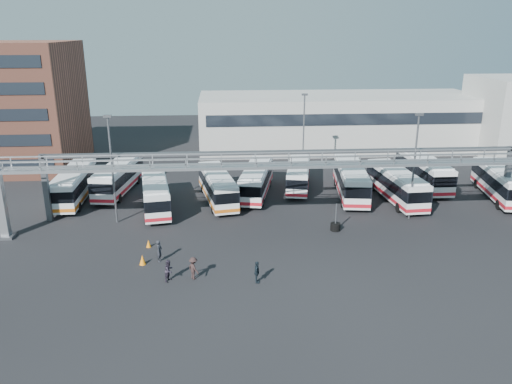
{
  "coord_description": "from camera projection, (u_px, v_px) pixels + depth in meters",
  "views": [
    {
      "loc": [
        -5.98,
        -36.91,
        17.45
      ],
      "look_at": [
        -2.92,
        6.0,
        3.37
      ],
      "focal_mm": 35.0,
      "sensor_mm": 36.0,
      "label": 1
    }
  ],
  "objects": [
    {
      "name": "bus_3",
      "position": [
        217.0,
        185.0,
        52.45
      ],
      "size": [
        4.33,
        10.91,
        3.23
      ],
      "rotation": [
        0.0,
        0.0,
        0.18
      ],
      "color": "silver",
      "rests_on": "ground"
    },
    {
      "name": "apartment_building",
      "position": [
        3.0,
        106.0,
        64.47
      ],
      "size": [
        18.0,
        15.0,
        16.0
      ],
      "primitive_type": "cube",
      "color": "brown",
      "rests_on": "ground"
    },
    {
      "name": "light_pole_left",
      "position": [
        112.0,
        164.0,
        45.54
      ],
      "size": [
        0.7,
        0.35,
        10.21
      ],
      "color": "#4C4F54",
      "rests_on": "ground"
    },
    {
      "name": "pedestrian_a",
      "position": [
        159.0,
        251.0,
        39.13
      ],
      "size": [
        0.53,
        0.71,
        1.77
      ],
      "primitive_type": "imported",
      "rotation": [
        0.0,
        0.0,
        1.39
      ],
      "color": "#22232A",
      "rests_on": "ground"
    },
    {
      "name": "bus_9",
      "position": [
        500.0,
        182.0,
        53.37
      ],
      "size": [
        4.51,
        11.46,
        3.4
      ],
      "rotation": [
        0.0,
        0.0,
        -0.18
      ],
      "color": "silver",
      "rests_on": "ground"
    },
    {
      "name": "bus_0",
      "position": [
        74.0,
        184.0,
        52.73
      ],
      "size": [
        2.85,
        11.14,
        3.37
      ],
      "rotation": [
        0.0,
        0.0,
        0.03
      ],
      "color": "silver",
      "rests_on": "ground"
    },
    {
      "name": "pedestrian_b",
      "position": [
        169.0,
        270.0,
        36.08
      ],
      "size": [
        0.93,
        1.0,
        1.65
      ],
      "primitive_type": "imported",
      "rotation": [
        0.0,
        0.0,
        1.09
      ],
      "color": "#26202C",
      "rests_on": "ground"
    },
    {
      "name": "tire_stack",
      "position": [
        335.0,
        226.0,
        45.24
      ],
      "size": [
        0.9,
        0.9,
        2.58
      ],
      "color": "black",
      "rests_on": "ground"
    },
    {
      "name": "gantry",
      "position": [
        289.0,
        169.0,
        44.68
      ],
      "size": [
        51.4,
        5.15,
        7.1
      ],
      "color": "gray",
      "rests_on": "ground"
    },
    {
      "name": "bus_2",
      "position": [
        155.0,
        192.0,
        50.26
      ],
      "size": [
        4.08,
        10.79,
        3.2
      ],
      "rotation": [
        0.0,
        0.0,
        0.16
      ],
      "color": "silver",
      "rests_on": "ground"
    },
    {
      "name": "bus_7",
      "position": [
        396.0,
        184.0,
        52.75
      ],
      "size": [
        3.3,
        11.21,
        3.36
      ],
      "rotation": [
        0.0,
        0.0,
        0.07
      ],
      "color": "silver",
      "rests_on": "ground"
    },
    {
      "name": "pedestrian_d",
      "position": [
        257.0,
        272.0,
        35.81
      ],
      "size": [
        0.55,
        1.02,
        1.66
      ],
      "primitive_type": "imported",
      "rotation": [
        0.0,
        0.0,
        1.42
      ],
      "color": "black",
      "rests_on": "ground"
    },
    {
      "name": "ground",
      "position": [
        297.0,
        253.0,
        40.83
      ],
      "size": [
        140.0,
        140.0,
        0.0
      ],
      "primitive_type": "plane",
      "color": "black",
      "rests_on": "ground"
    },
    {
      "name": "bus_4",
      "position": [
        256.0,
        179.0,
        54.49
      ],
      "size": [
        4.65,
        11.03,
        3.27
      ],
      "rotation": [
        0.0,
        0.0,
        -0.21
      ],
      "color": "silver",
      "rests_on": "ground"
    },
    {
      "name": "cone_left",
      "position": [
        142.0,
        260.0,
        38.72
      ],
      "size": [
        0.61,
        0.61,
        0.8
      ],
      "primitive_type": "cone",
      "rotation": [
        0.0,
        0.0,
        -0.26
      ],
      "color": "orange",
      "rests_on": "ground"
    },
    {
      "name": "pedestrian_c",
      "position": [
        194.0,
        268.0,
        36.36
      ],
      "size": [
        1.17,
        1.26,
        1.71
      ],
      "primitive_type": "imported",
      "rotation": [
        0.0,
        0.0,
        2.21
      ],
      "color": "black",
      "rests_on": "ground"
    },
    {
      "name": "light_pole_back",
      "position": [
        304.0,
        131.0,
        60.17
      ],
      "size": [
        0.7,
        0.35,
        10.21
      ],
      "color": "#4C4F54",
      "rests_on": "ground"
    },
    {
      "name": "cone_right",
      "position": [
        149.0,
        243.0,
        41.83
      ],
      "size": [
        0.52,
        0.52,
        0.65
      ],
      "primitive_type": "cone",
      "rotation": [
        0.0,
        0.0,
        -0.34
      ],
      "color": "orange",
      "rests_on": "ground"
    },
    {
      "name": "bus_5",
      "position": [
        299.0,
        174.0,
        56.98
      ],
      "size": [
        4.22,
        10.27,
        3.04
      ],
      "rotation": [
        0.0,
        0.0,
        -0.2
      ],
      "color": "silver",
      "rests_on": "ground"
    },
    {
      "name": "bus_1",
      "position": [
        118.0,
        177.0,
        55.41
      ],
      "size": [
        3.99,
        11.14,
        3.31
      ],
      "rotation": [
        0.0,
        0.0,
        -0.14
      ],
      "color": "silver",
      "rests_on": "ground"
    },
    {
      "name": "warehouse",
      "position": [
        338.0,
        121.0,
        76.42
      ],
      "size": [
        42.0,
        14.0,
        8.0
      ],
      "primitive_type": "cube",
      "color": "#9E9E99",
      "rests_on": "ground"
    },
    {
      "name": "light_pole_mid",
      "position": [
        415.0,
        161.0,
        46.49
      ],
      "size": [
        0.7,
        0.35,
        10.21
      ],
      "color": "#4C4F54",
      "rests_on": "ground"
    },
    {
      "name": "bus_8",
      "position": [
        423.0,
        170.0,
        57.61
      ],
      "size": [
        2.67,
        11.44,
        3.47
      ],
      "rotation": [
        0.0,
        0.0,
        0.0
      ],
      "color": "silver",
      "rests_on": "ground"
    },
    {
      "name": "bus_6",
      "position": [
        351.0,
        179.0,
        54.11
      ],
      "size": [
        4.12,
        11.82,
        3.52
      ],
      "rotation": [
        0.0,
        0.0,
        -0.13
      ],
      "color": "silver",
      "rests_on": "ground"
    }
  ]
}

